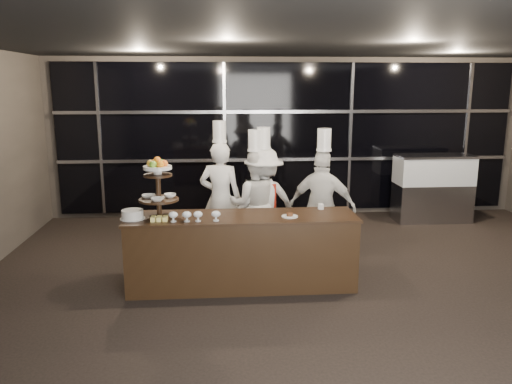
{
  "coord_description": "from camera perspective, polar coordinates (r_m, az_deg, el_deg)",
  "views": [
    {
      "loc": [
        -1.32,
        -4.47,
        2.51
      ],
      "look_at": [
        -0.85,
        1.77,
        1.15
      ],
      "focal_mm": 35.0,
      "sensor_mm": 36.0,
      "label": 1
    }
  ],
  "objects": [
    {
      "name": "room",
      "position": [
        4.76,
        11.85,
        -0.21
      ],
      "size": [
        10.0,
        10.0,
        10.0
      ],
      "color": "black",
      "rests_on": "ground"
    },
    {
      "name": "window_wall",
      "position": [
        9.55,
        3.67,
        6.18
      ],
      "size": [
        8.6,
        0.1,
        2.8
      ],
      "color": "black",
      "rests_on": "ground"
    },
    {
      "name": "buffet_counter",
      "position": [
        6.28,
        -1.62,
        -6.73
      ],
      "size": [
        2.84,
        0.74,
        0.92
      ],
      "color": "black",
      "rests_on": "ground"
    },
    {
      "name": "display_stand",
      "position": [
        6.09,
        -11.12,
        0.96
      ],
      "size": [
        0.48,
        0.48,
        0.74
      ],
      "color": "black",
      "rests_on": "buffet_counter"
    },
    {
      "name": "compotes",
      "position": [
        5.91,
        -7.16,
        -2.59
      ],
      "size": [
        0.61,
        0.11,
        0.12
      ],
      "color": "silver",
      "rests_on": "buffet_counter"
    },
    {
      "name": "layer_cake",
      "position": [
        6.17,
        -13.94,
        -2.51
      ],
      "size": [
        0.3,
        0.3,
        0.11
      ],
      "color": "white",
      "rests_on": "buffet_counter"
    },
    {
      "name": "pastry_squares",
      "position": [
        6.02,
        -11.0,
        -3.0
      ],
      "size": [
        0.2,
        0.13,
        0.05
      ],
      "color": "#FFEF7C",
      "rests_on": "buffet_counter"
    },
    {
      "name": "small_plate",
      "position": [
        6.1,
        3.87,
        -2.71
      ],
      "size": [
        0.2,
        0.2,
        0.05
      ],
      "color": "white",
      "rests_on": "buffet_counter"
    },
    {
      "name": "chef_cup",
      "position": [
        6.51,
        7.42,
        -1.65
      ],
      "size": [
        0.08,
        0.08,
        0.07
      ],
      "primitive_type": "cylinder",
      "color": "white",
      "rests_on": "buffet_counter"
    },
    {
      "name": "display_case",
      "position": [
        9.78,
        19.56,
        0.81
      ],
      "size": [
        1.39,
        0.61,
        1.24
      ],
      "color": "#A5A5AA",
      "rests_on": "ground"
    },
    {
      "name": "chef_a",
      "position": [
        7.33,
        -4.09,
        -0.64
      ],
      "size": [
        0.7,
        0.54,
        2.0
      ],
      "color": "white",
      "rests_on": "ground"
    },
    {
      "name": "chef_b",
      "position": [
        7.26,
        -0.14,
        -1.32
      ],
      "size": [
        0.82,
        0.66,
        1.88
      ],
      "color": "white",
      "rests_on": "ground"
    },
    {
      "name": "chef_c",
      "position": [
        7.29,
        0.86,
        -1.15
      ],
      "size": [
        1.18,
        0.91,
        1.91
      ],
      "color": "white",
      "rests_on": "ground"
    },
    {
      "name": "chef_d",
      "position": [
        7.09,
        7.58,
        -1.59
      ],
      "size": [
        1.02,
        0.73,
        1.91
      ],
      "color": "white",
      "rests_on": "ground"
    }
  ]
}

